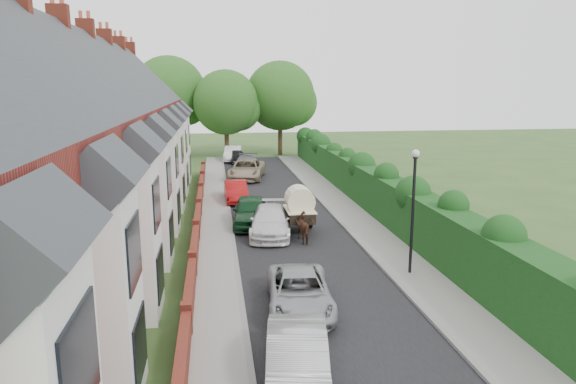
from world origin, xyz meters
The scene contains 24 objects.
ground centered at (0.00, 0.00, 0.00)m, with size 140.00×140.00×0.00m, color #2D4C1E.
road centered at (-0.50, 11.00, 0.01)m, with size 6.00×58.00×0.02m, color black.
pavement_hedge_side centered at (3.60, 11.00, 0.06)m, with size 2.20×58.00×0.12m, color gray.
pavement_house_side centered at (-4.35, 11.00, 0.06)m, with size 1.70×58.00×0.12m, color gray.
kerb_hedge_side centered at (2.55, 11.00, 0.07)m, with size 0.18×58.00×0.13m, color gray.
kerb_house_side centered at (-3.55, 11.00, 0.07)m, with size 0.18×58.00×0.13m, color gray.
hedge centered at (5.40, 11.00, 1.60)m, with size 2.10×58.00×2.85m.
terrace_row centered at (-10.87, 9.98, 4.47)m, with size 9.05×40.50×11.50m.
garden_wall_row centered at (-5.35, 10.00, 0.46)m, with size 0.35×40.35×1.10m.
lamppost centered at (3.40, 4.00, 3.30)m, with size 0.32×0.32×5.16m.
tree_far_left centered at (-2.65, 40.08, 5.71)m, with size 7.14×6.80×9.29m.
tree_far_right centered at (3.39, 42.08, 6.31)m, with size 7.98×7.60×10.31m.
tree_far_back centered at (-8.59, 43.08, 6.62)m, with size 8.40×8.00×10.82m.
car_silver_a centered at (-2.44, -3.26, 0.73)m, with size 1.54×4.43×1.46m, color #A4A5A9.
car_silver_b centered at (-1.60, 1.40, 0.65)m, with size 2.15×4.66×1.30m, color #9C9FA3.
car_white centered at (-1.60, 10.60, 0.72)m, with size 2.02×4.98×1.44m, color white.
car_green centered at (-2.46, 12.60, 0.80)m, with size 1.89×4.70×1.60m, color #10381B.
car_red centered at (-3.00, 18.81, 0.68)m, with size 1.44×4.14×1.36m, color #9F1112.
car_beige centered at (-1.73, 27.10, 0.79)m, with size 2.63×5.71×1.59m, color tan.
car_grey centered at (-1.60, 30.39, 0.74)m, with size 2.07×5.10×1.48m, color slate.
car_black centered at (-2.04, 36.18, 0.66)m, with size 1.57×3.90×1.33m, color black.
horse centered at (-0.01, 9.13, 0.70)m, with size 0.76×1.66×1.40m, color #432718.
horse_cart centered at (-0.01, 10.93, 1.40)m, with size 1.54×3.40×2.45m.
car_extra_far centered at (-2.46, 37.70, 0.77)m, with size 1.62×4.65×1.53m, color silver.
Camera 1 is at (-4.36, -14.90, 7.58)m, focal length 32.00 mm.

